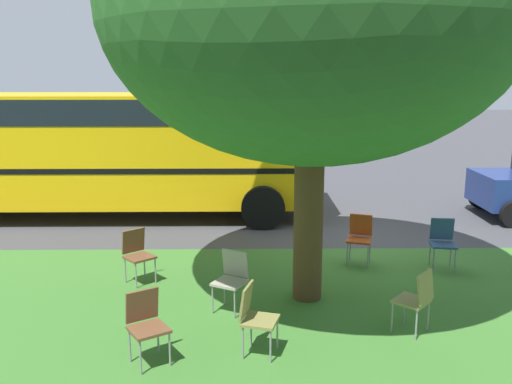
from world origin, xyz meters
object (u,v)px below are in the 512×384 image
chair_5 (146,321)px  school_bus (92,142)px  street_tree (313,8)px  chair_4 (255,314)px  chair_6 (443,239)px  chair_0 (417,297)px  chair_3 (232,276)px  chair_2 (360,235)px  chair_1 (137,252)px

chair_5 → school_bus: (2.47, -6.96, 1.24)m
school_bus → street_tree: bearing=132.0°
chair_4 → chair_6: bearing=-137.9°
chair_0 → chair_3: (2.43, -0.79, 0.00)m
chair_2 → chair_1: bearing=13.2°
street_tree → chair_0: (-1.30, 1.22, -3.73)m
chair_4 → school_bus: bearing=-61.1°
chair_5 → school_bus: school_bus is taller
chair_3 → chair_5: bearing=56.5°
chair_0 → school_bus: school_bus is taller
chair_1 → chair_3: 1.93m
chair_0 → chair_3: size_ratio=1.00×
chair_4 → school_bus: 7.85m
chair_4 → chair_5: same height
chair_0 → chair_5: same height
school_bus → chair_3: bearing=122.0°
chair_0 → chair_3: same height
chair_0 → chair_6: same height
street_tree → chair_3: bearing=21.0°
chair_6 → chair_0: bearing=64.3°
chair_0 → chair_1: 4.44m
chair_2 → chair_5: size_ratio=1.00×
street_tree → chair_1: street_tree is taller
chair_3 → street_tree: bearing=-159.0°
street_tree → chair_4: size_ratio=7.30×
chair_5 → street_tree: bearing=-137.9°
chair_1 → chair_4: bearing=128.2°
chair_1 → chair_2: (-3.82, -0.90, 0.00)m
street_tree → chair_3: 3.92m
chair_5 → school_bus: 7.49m
chair_1 → school_bus: school_bus is taller
chair_2 → school_bus: size_ratio=0.08×
chair_3 → school_bus: size_ratio=0.08×
chair_0 → school_bus: bearing=-47.0°
street_tree → chair_1: size_ratio=7.30×
chair_5 → chair_6: size_ratio=1.00×
street_tree → chair_5: size_ratio=7.30×
chair_5 → chair_0: bearing=-168.8°
chair_6 → school_bus: (7.07, -3.79, 1.24)m
chair_0 → chair_4: same height
chair_1 → chair_3: (-1.57, 1.12, 0.00)m
street_tree → chair_0: 4.13m
street_tree → school_bus: 7.26m
chair_1 → chair_6: same height
street_tree → school_bus: size_ratio=0.62×
chair_4 → street_tree: bearing=-115.6°
chair_0 → chair_4: bearing=13.1°
chair_0 → chair_6: (-1.20, -2.50, 0.00)m
chair_0 → chair_1: same height
chair_4 → chair_5: 1.29m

